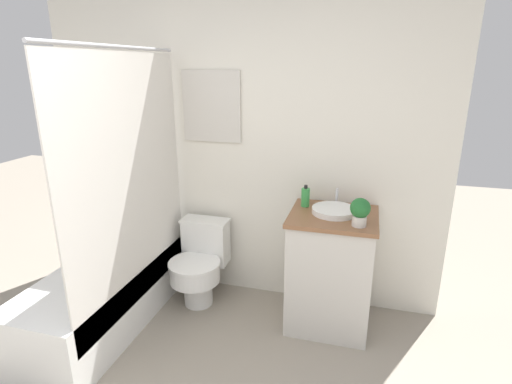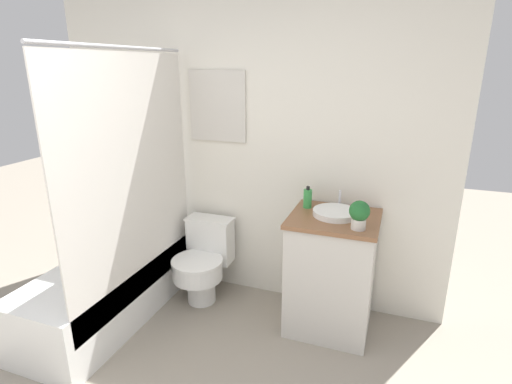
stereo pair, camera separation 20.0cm
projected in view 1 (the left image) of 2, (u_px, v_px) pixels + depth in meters
name	position (u px, v px, depth m)	size (l,w,h in m)	color
wall_back	(238.00, 146.00, 3.17)	(3.21, 0.07, 2.50)	silver
shower_area	(108.00, 288.00, 2.96)	(0.61, 1.48, 1.98)	white
toilet	(200.00, 262.00, 3.23)	(0.41, 0.54, 0.66)	white
vanity	(330.00, 270.00, 2.92)	(0.61, 0.56, 0.87)	beige
sink	(334.00, 211.00, 2.80)	(0.31, 0.35, 0.13)	white
soap_bottle	(305.00, 197.00, 2.92)	(0.06, 0.06, 0.16)	green
potted_plant	(360.00, 211.00, 2.55)	(0.13, 0.13, 0.19)	beige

